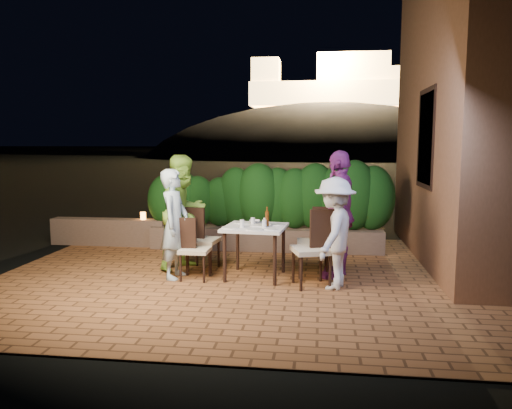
% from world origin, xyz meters
% --- Properties ---
extents(ground, '(400.00, 400.00, 0.00)m').
position_xyz_m(ground, '(0.00, 0.00, -0.02)').
color(ground, black).
rests_on(ground, ground).
extents(terrace_floor, '(7.00, 6.00, 0.15)m').
position_xyz_m(terrace_floor, '(0.00, 0.50, -0.07)').
color(terrace_floor, brown).
rests_on(terrace_floor, ground).
extents(building_wall, '(1.60, 5.00, 5.00)m').
position_xyz_m(building_wall, '(3.60, 2.00, 2.50)').
color(building_wall, brown).
rests_on(building_wall, ground).
extents(window_pane, '(0.08, 1.00, 1.40)m').
position_xyz_m(window_pane, '(2.82, 1.50, 2.00)').
color(window_pane, black).
rests_on(window_pane, building_wall).
extents(window_frame, '(0.06, 1.15, 1.55)m').
position_xyz_m(window_frame, '(2.81, 1.50, 2.00)').
color(window_frame, black).
rests_on(window_frame, building_wall).
extents(planter, '(4.20, 0.55, 0.40)m').
position_xyz_m(planter, '(0.20, 2.30, 0.20)').
color(planter, brown).
rests_on(planter, ground).
extents(hedge, '(4.00, 0.70, 1.10)m').
position_xyz_m(hedge, '(0.20, 2.30, 0.95)').
color(hedge, '#11380F').
rests_on(hedge, planter).
extents(parapet, '(2.20, 0.30, 0.50)m').
position_xyz_m(parapet, '(-2.80, 2.30, 0.25)').
color(parapet, brown).
rests_on(parapet, ground).
extents(hill, '(52.00, 40.00, 22.00)m').
position_xyz_m(hill, '(2.00, 60.00, -4.00)').
color(hill, black).
rests_on(hill, ground).
extents(fortress, '(26.00, 8.00, 8.00)m').
position_xyz_m(fortress, '(2.00, 60.00, 10.50)').
color(fortress, '#FFCC7A').
rests_on(fortress, hill).
extents(dining_table, '(0.93, 0.93, 0.75)m').
position_xyz_m(dining_table, '(0.26, 0.39, 0.38)').
color(dining_table, white).
rests_on(dining_table, ground).
extents(plate_nw, '(0.24, 0.24, 0.01)m').
position_xyz_m(plate_nw, '(-0.07, 0.19, 0.76)').
color(plate_nw, white).
rests_on(plate_nw, dining_table).
extents(plate_sw, '(0.24, 0.24, 0.01)m').
position_xyz_m(plate_sw, '(0.03, 0.64, 0.76)').
color(plate_sw, white).
rests_on(plate_sw, dining_table).
extents(plate_ne, '(0.20, 0.20, 0.01)m').
position_xyz_m(plate_ne, '(0.50, 0.16, 0.76)').
color(plate_ne, white).
rests_on(plate_ne, dining_table).
extents(plate_se, '(0.22, 0.22, 0.01)m').
position_xyz_m(plate_se, '(0.55, 0.55, 0.76)').
color(plate_se, white).
rests_on(plate_se, dining_table).
extents(plate_centre, '(0.24, 0.24, 0.01)m').
position_xyz_m(plate_centre, '(0.29, 0.42, 0.76)').
color(plate_centre, white).
rests_on(plate_centre, dining_table).
extents(plate_front, '(0.25, 0.25, 0.01)m').
position_xyz_m(plate_front, '(0.29, 0.09, 0.76)').
color(plate_front, white).
rests_on(plate_front, dining_table).
extents(glass_nw, '(0.06, 0.06, 0.11)m').
position_xyz_m(glass_nw, '(0.09, 0.26, 0.81)').
color(glass_nw, silver).
rests_on(glass_nw, dining_table).
extents(glass_sw, '(0.06, 0.06, 0.10)m').
position_xyz_m(glass_sw, '(0.20, 0.55, 0.80)').
color(glass_sw, silver).
rests_on(glass_sw, dining_table).
extents(glass_ne, '(0.06, 0.06, 0.11)m').
position_xyz_m(glass_ne, '(0.40, 0.31, 0.80)').
color(glass_ne, silver).
rests_on(glass_ne, dining_table).
extents(glass_se, '(0.06, 0.06, 0.10)m').
position_xyz_m(glass_se, '(0.39, 0.53, 0.80)').
color(glass_se, silver).
rests_on(glass_se, dining_table).
extents(beer_bottle, '(0.05, 0.05, 0.28)m').
position_xyz_m(beer_bottle, '(0.43, 0.40, 0.89)').
color(beer_bottle, '#532A0D').
rests_on(beer_bottle, dining_table).
extents(bowl, '(0.18, 0.18, 0.04)m').
position_xyz_m(bowl, '(0.21, 0.69, 0.77)').
color(bowl, white).
rests_on(bowl, dining_table).
extents(chair_left_front, '(0.41, 0.41, 0.88)m').
position_xyz_m(chair_left_front, '(-0.58, 0.19, 0.44)').
color(chair_left_front, black).
rests_on(chair_left_front, ground).
extents(chair_left_back, '(0.50, 0.50, 0.96)m').
position_xyz_m(chair_left_back, '(-0.59, 0.73, 0.48)').
color(chair_left_back, black).
rests_on(chair_left_back, ground).
extents(chair_right_front, '(0.61, 0.61, 1.05)m').
position_xyz_m(chair_right_front, '(1.07, 0.04, 0.52)').
color(chair_right_front, black).
rests_on(chair_right_front, ground).
extents(chair_right_back, '(0.49, 0.49, 1.02)m').
position_xyz_m(chair_right_back, '(1.09, 0.59, 0.51)').
color(chair_right_back, black).
rests_on(chair_right_back, ground).
extents(diner_blue, '(0.42, 0.60, 1.57)m').
position_xyz_m(diner_blue, '(-0.88, 0.23, 0.79)').
color(diner_blue, '#A1BED0').
rests_on(diner_blue, ground).
extents(diner_green, '(1.00, 1.07, 1.76)m').
position_xyz_m(diner_green, '(-0.89, 0.77, 0.88)').
color(diner_green, '#83B939').
rests_on(diner_green, ground).
extents(diner_white, '(0.80, 1.08, 1.49)m').
position_xyz_m(diner_white, '(1.37, 0.00, 0.75)').
color(diner_white, silver).
rests_on(diner_white, ground).
extents(diner_purple, '(0.61, 1.13, 1.83)m').
position_xyz_m(diner_purple, '(1.45, 0.58, 0.92)').
color(diner_purple, '#7C2971').
rests_on(diner_purple, ground).
extents(parapet_lamp, '(0.10, 0.10, 0.14)m').
position_xyz_m(parapet_lamp, '(-2.11, 2.30, 0.57)').
color(parapet_lamp, orange).
rests_on(parapet_lamp, parapet).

